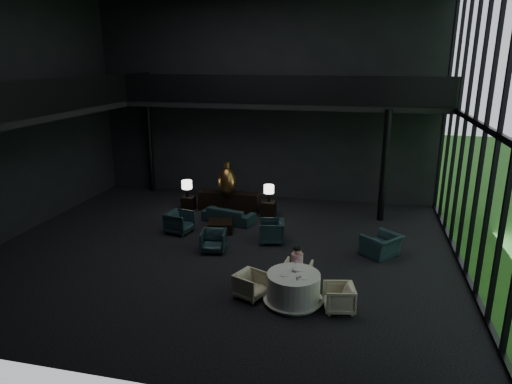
% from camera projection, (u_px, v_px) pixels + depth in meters
% --- Properties ---
extents(floor, '(14.00, 12.00, 0.02)m').
position_uv_depth(floor, '(222.00, 251.00, 13.95)').
color(floor, black).
rests_on(floor, ground).
extents(wall_back, '(14.00, 0.04, 8.00)m').
position_uv_depth(wall_back, '(264.00, 101.00, 18.43)').
color(wall_back, black).
rests_on(wall_back, ground).
extents(wall_front, '(14.00, 0.04, 8.00)m').
position_uv_depth(wall_front, '(103.00, 168.00, 7.22)').
color(wall_front, black).
rests_on(wall_front, ground).
extents(wall_left, '(0.04, 12.00, 8.00)m').
position_uv_depth(wall_left, '(6.00, 113.00, 14.35)').
color(wall_left, black).
rests_on(wall_left, ground).
extents(curtain_wall, '(0.20, 12.00, 8.00)m').
position_uv_depth(curtain_wall, '(486.00, 128.00, 11.30)').
color(curtain_wall, black).
rests_on(curtain_wall, ground).
extents(mezzanine_left, '(2.00, 12.00, 0.25)m').
position_uv_depth(mezzanine_left, '(34.00, 114.00, 14.13)').
color(mezzanine_left, black).
rests_on(mezzanine_left, wall_left).
extents(mezzanine_back, '(12.00, 2.00, 0.25)m').
position_uv_depth(mezzanine_back, '(284.00, 104.00, 17.28)').
color(mezzanine_back, black).
rests_on(mezzanine_back, wall_back).
extents(railing_left, '(0.06, 12.00, 1.00)m').
position_uv_depth(railing_left, '(60.00, 95.00, 13.75)').
color(railing_left, black).
rests_on(railing_left, mezzanine_left).
extents(railing_back, '(12.00, 0.06, 1.00)m').
position_uv_depth(railing_back, '(279.00, 89.00, 16.17)').
color(railing_back, black).
rests_on(railing_back, mezzanine_back).
extents(column_nw, '(0.24, 0.24, 4.00)m').
position_uv_depth(column_nw, '(150.00, 146.00, 19.81)').
color(column_nw, black).
rests_on(column_nw, floor).
extents(column_ne, '(0.24, 0.24, 4.00)m').
position_uv_depth(column_ne, '(384.00, 166.00, 16.08)').
color(column_ne, black).
rests_on(column_ne, floor).
extents(console, '(2.34, 0.53, 0.74)m').
position_uv_depth(console, '(229.00, 202.00, 17.51)').
color(console, black).
rests_on(console, floor).
extents(bronze_urn, '(0.66, 0.66, 1.23)m').
position_uv_depth(bronze_urn, '(227.00, 181.00, 17.04)').
color(bronze_urn, '#AB7A29').
rests_on(bronze_urn, console).
extents(side_table_left, '(0.47, 0.47, 0.52)m').
position_uv_depth(side_table_left, '(188.00, 203.00, 17.74)').
color(side_table_left, black).
rests_on(side_table_left, floor).
extents(table_lamp_left, '(0.39, 0.39, 0.66)m').
position_uv_depth(table_lamp_left, '(187.00, 185.00, 17.45)').
color(table_lamp_left, black).
rests_on(table_lamp_left, side_table_left).
extents(side_table_right, '(0.51, 0.51, 0.56)m').
position_uv_depth(side_table_right, '(269.00, 209.00, 16.98)').
color(side_table_right, black).
rests_on(side_table_right, floor).
extents(table_lamp_right, '(0.37, 0.37, 0.63)m').
position_uv_depth(table_lamp_right, '(269.00, 190.00, 16.79)').
color(table_lamp_right, black).
rests_on(table_lamp_right, side_table_right).
extents(sofa, '(1.78, 0.90, 0.67)m').
position_uv_depth(sofa, '(229.00, 213.00, 16.34)').
color(sofa, '#203840').
rests_on(sofa, floor).
extents(lounge_armchair_west, '(0.90, 0.94, 0.84)m').
position_uv_depth(lounge_armchair_west, '(179.00, 221.00, 15.31)').
color(lounge_armchair_west, black).
rests_on(lounge_armchair_west, floor).
extents(lounge_armchair_east, '(0.89, 0.93, 0.82)m').
position_uv_depth(lounge_armchair_east, '(272.00, 230.00, 14.51)').
color(lounge_armchair_east, '#1A323A').
rests_on(lounge_armchair_east, floor).
extents(lounge_armchair_south, '(0.76, 0.73, 0.70)m').
position_uv_depth(lounge_armchair_south, '(213.00, 241.00, 13.83)').
color(lounge_armchair_south, '#17292B').
rests_on(lounge_armchair_south, floor).
extents(window_armchair, '(1.10, 1.14, 0.84)m').
position_uv_depth(window_armchair, '(381.00, 243.00, 13.50)').
color(window_armchair, '#1C3D41').
rests_on(window_armchair, floor).
extents(coffee_table, '(0.99, 0.99, 0.36)m').
position_uv_depth(coffee_table, '(220.00, 226.00, 15.48)').
color(coffee_table, black).
rests_on(coffee_table, floor).
extents(dining_table, '(1.45, 1.45, 0.75)m').
position_uv_depth(dining_table, '(293.00, 290.00, 10.93)').
color(dining_table, white).
rests_on(dining_table, floor).
extents(dining_chair_north, '(0.68, 0.65, 0.65)m').
position_uv_depth(dining_chair_north, '(297.00, 274.00, 11.76)').
color(dining_chair_north, tan).
rests_on(dining_chair_north, floor).
extents(dining_chair_east, '(0.69, 0.72, 0.63)m').
position_uv_depth(dining_chair_east, '(339.00, 298.00, 10.59)').
color(dining_chair_east, tan).
rests_on(dining_chair_east, floor).
extents(dining_chair_west, '(0.76, 0.78, 0.62)m').
position_uv_depth(dining_chair_west, '(251.00, 285.00, 11.20)').
color(dining_chair_west, '#C2B699').
rests_on(dining_chair_west, floor).
extents(child, '(0.30, 0.30, 0.65)m').
position_uv_depth(child, '(297.00, 258.00, 11.64)').
color(child, '#CC92AD').
rests_on(child, dining_chair_north).
extents(plate_a, '(0.25, 0.25, 0.01)m').
position_uv_depth(plate_a, '(285.00, 275.00, 10.76)').
color(plate_a, white).
rests_on(plate_a, dining_table).
extents(plate_b, '(0.21, 0.21, 0.01)m').
position_uv_depth(plate_b, '(302.00, 270.00, 11.01)').
color(plate_b, white).
rests_on(plate_b, dining_table).
extents(saucer, '(0.19, 0.19, 0.01)m').
position_uv_depth(saucer, '(304.00, 278.00, 10.58)').
color(saucer, white).
rests_on(saucer, dining_table).
extents(coffee_cup, '(0.08, 0.08, 0.06)m').
position_uv_depth(coffee_cup, '(300.00, 276.00, 10.62)').
color(coffee_cup, white).
rests_on(coffee_cup, saucer).
extents(cereal_bowl, '(0.17, 0.17, 0.08)m').
position_uv_depth(cereal_bowl, '(295.00, 270.00, 10.94)').
color(cereal_bowl, white).
rests_on(cereal_bowl, dining_table).
extents(cream_pot, '(0.07, 0.07, 0.07)m').
position_uv_depth(cream_pot, '(297.00, 279.00, 10.51)').
color(cream_pot, '#99999E').
rests_on(cream_pot, dining_table).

